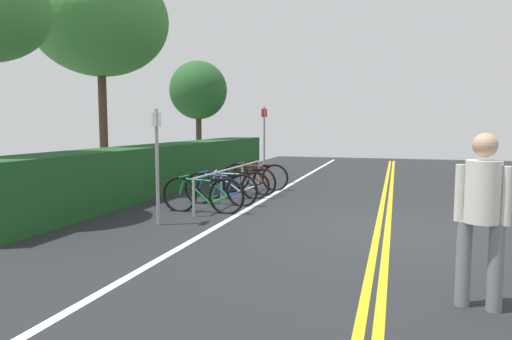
{
  "coord_description": "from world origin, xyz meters",
  "views": [
    {
      "loc": [
        -8.03,
        -0.18,
        1.77
      ],
      "look_at": [
        1.91,
        2.82,
        0.73
      ],
      "focal_mm": 32.67,
      "sensor_mm": 36.0,
      "label": 1
    }
  ],
  "objects_px": {
    "bicycle_3": "(248,180)",
    "sign_post_near": "(157,155)",
    "bicycle_4": "(256,177)",
    "bicycle_0": "(203,195)",
    "sign_post_far": "(264,138)",
    "pedestrian": "(482,209)",
    "tree_mid": "(100,21)",
    "bicycle_2": "(233,185)",
    "tree_far_right": "(198,91)",
    "bicycle_1": "(220,189)",
    "bike_rack": "(232,175)"
  },
  "relations": [
    {
      "from": "tree_mid",
      "to": "bicycle_4",
      "type": "bearing_deg",
      "value": -72.4
    },
    {
      "from": "bicycle_1",
      "to": "tree_far_right",
      "type": "xyz_separation_m",
      "value": [
        6.57,
        3.4,
        2.63
      ]
    },
    {
      "from": "bicycle_0",
      "to": "tree_far_right",
      "type": "height_order",
      "value": "tree_far_right"
    },
    {
      "from": "bike_rack",
      "to": "tree_far_right",
      "type": "relative_size",
      "value": 1.09
    },
    {
      "from": "tree_mid",
      "to": "bike_rack",
      "type": "bearing_deg",
      "value": -96.54
    },
    {
      "from": "bike_rack",
      "to": "bicycle_1",
      "type": "xyz_separation_m",
      "value": [
        -0.83,
        -0.01,
        -0.21
      ]
    },
    {
      "from": "bike_rack",
      "to": "bicycle_4",
      "type": "xyz_separation_m",
      "value": [
        1.66,
        -0.08,
        -0.21
      ]
    },
    {
      "from": "bicycle_0",
      "to": "sign_post_far",
      "type": "height_order",
      "value": "sign_post_far"
    },
    {
      "from": "bicycle_1",
      "to": "tree_mid",
      "type": "relative_size",
      "value": 0.3
    },
    {
      "from": "sign_post_near",
      "to": "tree_far_right",
      "type": "height_order",
      "value": "tree_far_right"
    },
    {
      "from": "pedestrian",
      "to": "sign_post_near",
      "type": "height_order",
      "value": "sign_post_near"
    },
    {
      "from": "bicycle_1",
      "to": "tree_far_right",
      "type": "height_order",
      "value": "tree_far_right"
    },
    {
      "from": "bicycle_2",
      "to": "tree_far_right",
      "type": "xyz_separation_m",
      "value": [
        5.71,
        3.39,
        2.66
      ]
    },
    {
      "from": "bicycle_4",
      "to": "sign_post_far",
      "type": "distance_m",
      "value": 1.7
    },
    {
      "from": "sign_post_far",
      "to": "bicycle_4",
      "type": "bearing_deg",
      "value": -173.39
    },
    {
      "from": "bicycle_0",
      "to": "tree_mid",
      "type": "distance_m",
      "value": 5.98
    },
    {
      "from": "pedestrian",
      "to": "tree_mid",
      "type": "bearing_deg",
      "value": 54.32
    },
    {
      "from": "bicycle_3",
      "to": "tree_mid",
      "type": "relative_size",
      "value": 0.28
    },
    {
      "from": "bike_rack",
      "to": "bicycle_0",
      "type": "bearing_deg",
      "value": -179.69
    },
    {
      "from": "bicycle_1",
      "to": "sign_post_far",
      "type": "relative_size",
      "value": 0.77
    },
    {
      "from": "sign_post_near",
      "to": "sign_post_far",
      "type": "bearing_deg",
      "value": -1.93
    },
    {
      "from": "bike_rack",
      "to": "bicycle_1",
      "type": "height_order",
      "value": "bike_rack"
    },
    {
      "from": "bicycle_0",
      "to": "bicycle_4",
      "type": "relative_size",
      "value": 0.97
    },
    {
      "from": "bicycle_0",
      "to": "tree_mid",
      "type": "height_order",
      "value": "tree_mid"
    },
    {
      "from": "bicycle_4",
      "to": "bicycle_0",
      "type": "bearing_deg",
      "value": 178.84
    },
    {
      "from": "bicycle_2",
      "to": "pedestrian",
      "type": "bearing_deg",
      "value": -141.12
    },
    {
      "from": "bicycle_1",
      "to": "bicycle_3",
      "type": "xyz_separation_m",
      "value": [
        1.75,
        -0.06,
        -0.02
      ]
    },
    {
      "from": "bicycle_4",
      "to": "pedestrian",
      "type": "relative_size",
      "value": 1.06
    },
    {
      "from": "bicycle_1",
      "to": "sign_post_near",
      "type": "relative_size",
      "value": 0.87
    },
    {
      "from": "bike_rack",
      "to": "sign_post_near",
      "type": "relative_size",
      "value": 2.2
    },
    {
      "from": "sign_post_far",
      "to": "tree_mid",
      "type": "bearing_deg",
      "value": 124.91
    },
    {
      "from": "bicycle_3",
      "to": "tree_far_right",
      "type": "xyz_separation_m",
      "value": [
        4.82,
        3.46,
        2.65
      ]
    },
    {
      "from": "sign_post_far",
      "to": "bike_rack",
      "type": "bearing_deg",
      "value": -178.51
    },
    {
      "from": "bicycle_4",
      "to": "tree_mid",
      "type": "height_order",
      "value": "tree_mid"
    },
    {
      "from": "bicycle_1",
      "to": "sign_post_near",
      "type": "bearing_deg",
      "value": 172.45
    },
    {
      "from": "bicycle_3",
      "to": "bicycle_4",
      "type": "bearing_deg",
      "value": -0.3
    },
    {
      "from": "bicycle_3",
      "to": "sign_post_far",
      "type": "height_order",
      "value": "sign_post_far"
    },
    {
      "from": "bicycle_0",
      "to": "sign_post_near",
      "type": "relative_size",
      "value": 0.86
    },
    {
      "from": "sign_post_far",
      "to": "tree_mid",
      "type": "xyz_separation_m",
      "value": [
        -2.58,
        3.7,
        3.06
      ]
    },
    {
      "from": "bicycle_0",
      "to": "sign_post_far",
      "type": "bearing_deg",
      "value": 1.05
    },
    {
      "from": "bicycle_1",
      "to": "tree_mid",
      "type": "bearing_deg",
      "value": 71.65
    },
    {
      "from": "sign_post_near",
      "to": "bicycle_1",
      "type": "bearing_deg",
      "value": -7.55
    },
    {
      "from": "bicycle_2",
      "to": "pedestrian",
      "type": "height_order",
      "value": "pedestrian"
    },
    {
      "from": "pedestrian",
      "to": "tree_far_right",
      "type": "relative_size",
      "value": 0.41
    },
    {
      "from": "sign_post_near",
      "to": "sign_post_far",
      "type": "relative_size",
      "value": 0.89
    },
    {
      "from": "bicycle_3",
      "to": "sign_post_near",
      "type": "height_order",
      "value": "sign_post_near"
    },
    {
      "from": "bicycle_4",
      "to": "pedestrian",
      "type": "bearing_deg",
      "value": -148.46
    },
    {
      "from": "bicycle_1",
      "to": "bicycle_4",
      "type": "bearing_deg",
      "value": -1.51
    },
    {
      "from": "pedestrian",
      "to": "sign_post_far",
      "type": "distance_m",
      "value": 9.65
    },
    {
      "from": "sign_post_near",
      "to": "sign_post_far",
      "type": "height_order",
      "value": "sign_post_far"
    }
  ]
}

